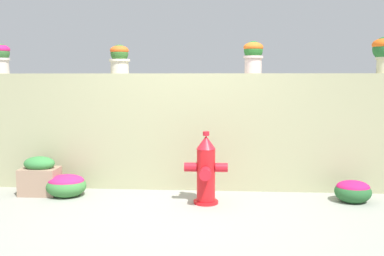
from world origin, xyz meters
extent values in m
plane|color=gray|center=(0.00, 0.00, 0.00)|extent=(24.00, 24.00, 0.00)
cube|color=tan|center=(0.00, 1.22, 0.77)|extent=(5.92, 0.39, 1.54)
cylinder|color=beige|center=(-2.56, 1.23, 1.65)|extent=(0.21, 0.21, 0.21)
cylinder|color=beige|center=(-2.56, 1.23, 1.74)|extent=(0.25, 0.25, 0.03)
sphere|color=#33632F|center=(-2.56, 1.23, 1.83)|extent=(0.25, 0.25, 0.25)
ellipsoid|color=#CF1F6B|center=(-2.56, 1.23, 1.87)|extent=(0.26, 0.26, 0.13)
cylinder|color=beige|center=(-0.90, 1.21, 1.64)|extent=(0.24, 0.24, 0.19)
cylinder|color=beige|center=(-0.90, 1.21, 1.72)|extent=(0.28, 0.28, 0.03)
sphere|color=#2D5D24|center=(-0.90, 1.21, 1.81)|extent=(0.24, 0.24, 0.24)
ellipsoid|color=#E1521C|center=(-0.90, 1.21, 1.85)|extent=(0.25, 0.25, 0.13)
cylinder|color=beige|center=(0.88, 1.23, 1.66)|extent=(0.22, 0.22, 0.23)
cylinder|color=beige|center=(0.88, 1.23, 1.76)|extent=(0.26, 0.26, 0.03)
sphere|color=#246325|center=(0.88, 1.23, 1.84)|extent=(0.25, 0.25, 0.25)
ellipsoid|color=orange|center=(0.88, 1.23, 1.88)|extent=(0.26, 0.26, 0.14)
cylinder|color=beige|center=(2.56, 1.23, 1.65)|extent=(0.18, 0.18, 0.21)
cylinder|color=beige|center=(2.56, 1.23, 1.74)|extent=(0.22, 0.22, 0.03)
cylinder|color=red|center=(0.29, 0.46, 0.01)|extent=(0.30, 0.30, 0.03)
cylinder|color=red|center=(0.29, 0.46, 0.33)|extent=(0.22, 0.22, 0.66)
cone|color=red|center=(0.29, 0.46, 0.73)|extent=(0.23, 0.23, 0.16)
cylinder|color=red|center=(0.29, 0.46, 0.84)|extent=(0.08, 0.08, 0.05)
cylinder|color=red|center=(0.11, 0.46, 0.44)|extent=(0.15, 0.11, 0.11)
cylinder|color=red|center=(0.47, 0.46, 0.44)|extent=(0.15, 0.11, 0.11)
cylinder|color=red|center=(0.29, 0.27, 0.40)|extent=(0.14, 0.16, 0.14)
ellipsoid|color=#3C7C3B|center=(-1.48, 0.65, 0.13)|extent=(0.50, 0.45, 0.29)
ellipsoid|color=#BD2163|center=(-1.48, 0.65, 0.19)|extent=(0.45, 0.40, 0.16)
ellipsoid|color=#265C2D|center=(2.06, 0.63, 0.12)|extent=(0.43, 0.39, 0.27)
ellipsoid|color=#C5195C|center=(2.06, 0.63, 0.18)|extent=(0.39, 0.35, 0.15)
cube|color=#9B7A63|center=(-1.84, 0.71, 0.17)|extent=(0.47, 0.33, 0.34)
ellipsoid|color=#357E3C|center=(-1.84, 0.71, 0.40)|extent=(0.40, 0.28, 0.18)
camera|label=1|loc=(0.46, -4.51, 1.49)|focal=40.10mm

